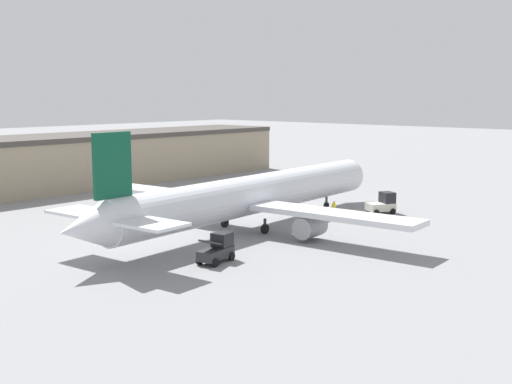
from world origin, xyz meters
The scene contains 6 objects.
ground_plane centered at (0.00, 0.00, 0.00)m, with size 400.00×400.00×0.00m, color gray.
terminal_building centered at (-6.48, 38.52, 3.74)m, with size 94.05×12.70×7.46m.
airplane centered at (-0.92, -0.06, 3.28)m, with size 45.03×36.32×10.29m.
ground_crew_worker centered at (9.24, -3.00, 0.98)m, with size 0.40×0.40×1.83m.
baggage_tug centered at (15.09, -5.60, 1.06)m, with size 3.49×3.16×2.35m.
belt_loader_truck centered at (-12.11, -6.55, 1.05)m, with size 3.53×2.27×2.23m.
Camera 1 is at (-47.23, -41.30, 13.08)m, focal length 45.00 mm.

